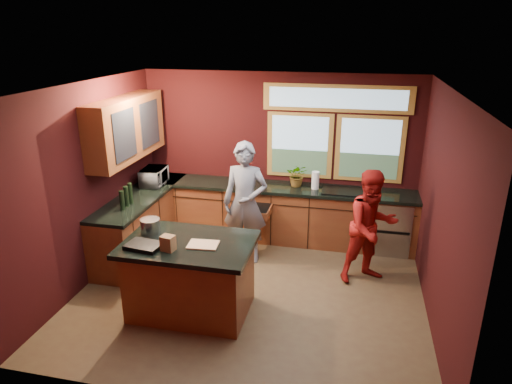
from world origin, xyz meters
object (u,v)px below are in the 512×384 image
(person_grey, at_px, (245,203))
(person_red, at_px, (371,227))
(island, at_px, (190,276))
(stock_pot, at_px, (150,226))
(cutting_board, at_px, (203,245))

(person_grey, height_order, person_red, person_grey)
(person_red, bearing_deg, island, -179.89)
(stock_pot, bearing_deg, person_grey, 56.02)
(person_grey, height_order, stock_pot, person_grey)
(person_red, relative_size, stock_pot, 6.67)
(stock_pot, bearing_deg, person_red, 22.19)
(person_red, xyz_separation_m, stock_pot, (-2.70, -1.10, 0.23))
(island, height_order, stock_pot, stock_pot)
(island, xyz_separation_m, cutting_board, (0.20, -0.05, 0.48))
(person_red, xyz_separation_m, cutting_board, (-1.95, -1.30, 0.15))
(person_grey, height_order, cutting_board, person_grey)
(person_grey, bearing_deg, island, -101.03)
(person_grey, distance_m, cutting_board, 1.52)
(island, xyz_separation_m, person_red, (2.15, 1.25, 0.32))
(island, distance_m, person_red, 2.50)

